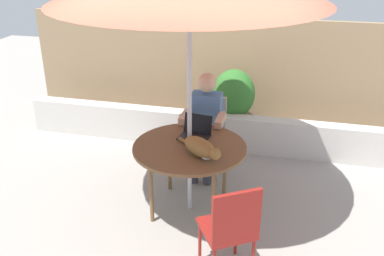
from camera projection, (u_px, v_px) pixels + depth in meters
The scene contains 10 objects.
ground_plane at pixel (190, 208), 4.53m from camera, with size 14.00×14.00×0.00m, color gray.
fence_back at pixel (227, 73), 6.18m from camera, with size 5.92×0.08×1.61m, color #937756.
planter_wall_low at pixel (216, 131), 5.73m from camera, with size 5.33×0.20×0.48m, color beige.
patio_table at pixel (190, 151), 4.25m from camera, with size 1.13×1.13×0.73m.
chair_occupied at pixel (208, 128), 5.10m from camera, with size 0.40×0.40×0.90m.
chair_empty at pixel (231, 226), 3.39m from camera, with size 0.55×0.55×0.90m.
person_seated at pixel (205, 120), 4.89m from camera, with size 0.48×0.48×1.24m.
laptop at pixel (196, 130), 4.41m from camera, with size 0.33×0.29×0.21m.
cat at pixel (201, 148), 4.00m from camera, with size 0.51×0.47×0.17m.
potted_plant_near_fence at pixel (233, 100), 5.81m from camera, with size 0.57×0.57×1.01m.
Camera 1 is at (0.92, -3.66, 2.64)m, focal length 40.02 mm.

